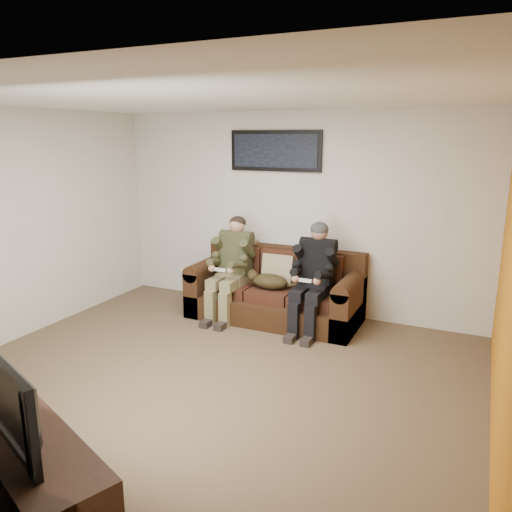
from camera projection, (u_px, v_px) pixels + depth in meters
The scene contains 15 objects.
floor at pixel (209, 378), 4.84m from camera, with size 5.00×5.00×0.00m, color brown.
ceiling at pixel (202, 98), 4.23m from camera, with size 5.00×5.00×0.00m, color silver.
wall_back at pixel (293, 213), 6.52m from camera, with size 5.00×5.00×0.00m, color beige.
wall_left at pixel (12, 227), 5.56m from camera, with size 4.50×4.50×0.00m, color beige.
wall_right at pixel (512, 280), 3.51m from camera, with size 4.50×4.50×0.00m, color beige.
accent_wall_right at pixel (510, 279), 3.52m from camera, with size 4.50×4.50×0.00m, color #C36F13.
sofa at pixel (277, 292), 6.39m from camera, with size 2.15×0.93×0.88m.
throw_pillow at pixel (278, 270), 6.36m from camera, with size 0.41×0.12×0.39m, color tan.
throw_blanket at pixel (241, 242), 6.77m from camera, with size 0.44×0.21×0.08m, color tan.
person_left at pixel (232, 262), 6.37m from camera, with size 0.51×0.87×1.29m.
person_right at pixel (314, 271), 5.92m from camera, with size 0.51×0.86×1.29m.
cat at pixel (268, 281), 6.21m from camera, with size 0.66×0.26×0.24m.
framed_poster at pixel (275, 151), 6.41m from camera, with size 1.25×0.05×0.52m.
tv_stand at pixel (31, 472), 3.12m from camera, with size 1.51×0.48×0.47m, color black.
television at pixel (22, 398), 3.00m from camera, with size 0.96×0.13×0.55m, color black.
Camera 1 is at (2.29, -3.82, 2.28)m, focal length 35.00 mm.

